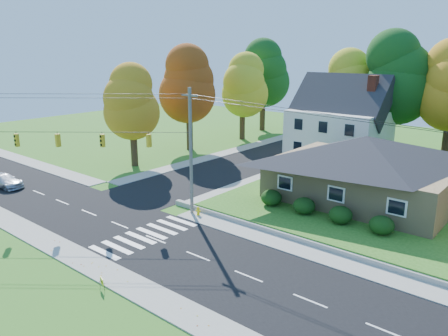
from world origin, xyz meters
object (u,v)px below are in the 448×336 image
at_px(silver_sedan, 4,181).
at_px(white_car, 306,143).
at_px(fire_hydrant, 198,211).
at_px(ranch_house, 364,167).

bearing_deg(silver_sedan, white_car, -32.36).
bearing_deg(fire_hydrant, silver_sedan, -161.62).
height_order(silver_sedan, white_car, white_car).
xyz_separation_m(ranch_house, white_car, (-14.66, 16.44, -2.56)).
relative_size(white_car, fire_hydrant, 5.51).
bearing_deg(ranch_house, silver_sedan, -148.51).
xyz_separation_m(silver_sedan, white_car, (13.48, 33.69, 0.04)).
height_order(ranch_house, white_car, ranch_house).
bearing_deg(ranch_house, white_car, 131.72).
bearing_deg(white_car, ranch_house, -38.56).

